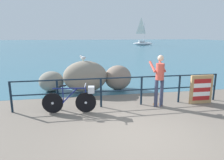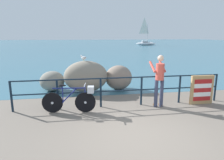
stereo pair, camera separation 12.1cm
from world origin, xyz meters
name	(u,v)px [view 1 (the left image)]	position (x,y,z in m)	size (l,w,h in m)	color
ground_plane	(89,56)	(0.00, 20.00, -0.05)	(120.00, 120.00, 0.10)	#6B6056
sea_surface	(81,44)	(0.00, 48.49, 0.00)	(120.00, 90.00, 0.01)	#38667A
promenade_railing	(122,88)	(0.00, 2.19, 0.64)	(7.23, 0.07, 1.02)	black
bicycle	(74,99)	(-1.62, 1.82, 0.46)	(1.69, 0.48, 0.92)	black
person_at_railing	(159,78)	(1.24, 1.91, 0.99)	(0.45, 0.64, 1.78)	#333851
folded_deckchair_stack	(201,89)	(2.87, 1.93, 0.52)	(0.84, 0.10, 1.04)	tan
breakwater_boulder_main	(85,77)	(-1.15, 4.20, 0.67)	(1.88, 1.23, 1.35)	gray
breakwater_boulder_left	(51,81)	(-2.61, 4.57, 0.44)	(1.06, 1.06, 0.88)	gray
breakwater_boulder_right	(118,77)	(0.32, 4.34, 0.55)	(1.20, 1.06, 1.09)	gray
seagull	(83,58)	(-1.22, 4.22, 1.49)	(0.29, 0.28, 0.23)	gold
sailboat	(143,42)	(13.70, 40.81, 0.71)	(4.53, 1.87, 6.16)	white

